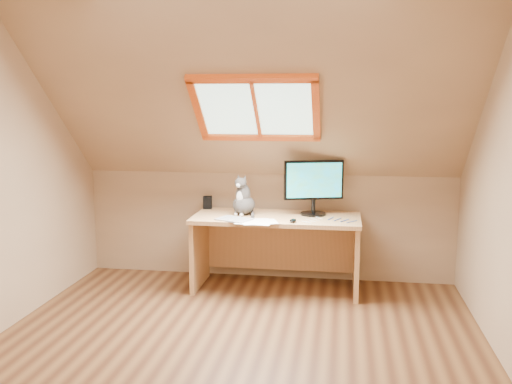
# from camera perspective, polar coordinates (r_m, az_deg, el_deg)

# --- Properties ---
(ground) EXTENTS (3.50, 3.50, 0.00)m
(ground) POSITION_cam_1_polar(r_m,az_deg,el_deg) (3.99, -2.36, -15.91)
(ground) COLOR brown
(ground) RESTS_ON ground
(room_shell) EXTENTS (3.52, 3.52, 2.41)m
(room_shell) POSITION_cam_1_polar(r_m,az_deg,el_deg) (3.53, -2.81, 4.95)
(room_shell) COLOR tan
(room_shell) RESTS_ON ground
(desk) EXTENTS (1.47, 0.65, 0.67)m
(desk) POSITION_cam_1_polar(r_m,az_deg,el_deg) (5.17, 2.14, -4.58)
(desk) COLOR tan
(desk) RESTS_ON ground
(monitor) EXTENTS (0.52, 0.23, 0.49)m
(monitor) POSITION_cam_1_polar(r_m,az_deg,el_deg) (5.08, 5.80, 0.82)
(monitor) COLOR black
(monitor) RESTS_ON desk
(cat) EXTENTS (0.27, 0.29, 0.37)m
(cat) POSITION_cam_1_polar(r_m,az_deg,el_deg) (5.10, -1.28, -0.81)
(cat) COLOR #494341
(cat) RESTS_ON desk
(desk_speaker) EXTENTS (0.09, 0.09, 0.12)m
(desk_speaker) POSITION_cam_1_polar(r_m,az_deg,el_deg) (5.41, -4.87, -1.05)
(desk_speaker) COLOR black
(desk_speaker) RESTS_ON desk
(graphics_tablet) EXTENTS (0.34, 0.30, 0.01)m
(graphics_tablet) POSITION_cam_1_polar(r_m,az_deg,el_deg) (4.89, -2.20, -2.75)
(graphics_tablet) COLOR #B2B2B7
(graphics_tablet) RESTS_ON desk
(mouse) EXTENTS (0.07, 0.10, 0.03)m
(mouse) POSITION_cam_1_polar(r_m,az_deg,el_deg) (4.80, 3.72, -2.87)
(mouse) COLOR black
(mouse) RESTS_ON desk
(papers) EXTENTS (0.35, 0.30, 0.01)m
(papers) POSITION_cam_1_polar(r_m,az_deg,el_deg) (4.82, 0.08, -2.96)
(papers) COLOR white
(papers) RESTS_ON desk
(cables) EXTENTS (0.51, 0.26, 0.01)m
(cables) POSITION_cam_1_polar(r_m,az_deg,el_deg) (4.91, 7.41, -2.80)
(cables) COLOR silver
(cables) RESTS_ON desk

